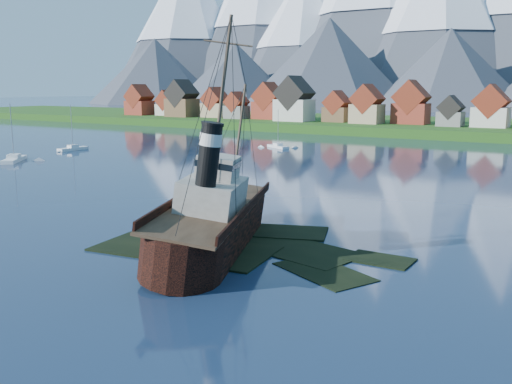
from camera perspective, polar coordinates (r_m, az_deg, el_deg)
The scene contains 9 objects.
ground at distance 58.09m, azimuth -3.56°, elevation -5.73°, with size 1400.00×1400.00×0.00m, color #192A46.
shoal at distance 58.93m, azimuth -0.92°, elevation -5.83°, with size 31.71×21.24×1.14m.
shore_bank at distance 218.29m, azimuth 23.53°, elevation 5.42°, with size 600.00×80.00×3.20m, color #274A15.
seawall at distance 180.94m, azimuth 21.66°, elevation 4.67°, with size 600.00×2.50×2.00m, color #3F3D38.
town at distance 208.19m, azimuth 13.83°, elevation 8.26°, with size 250.96×16.69×17.30m.
tugboat_wreck at distance 58.68m, azimuth -3.82°, elevation -2.53°, with size 7.03×30.27×23.99m.
sailboat_a at distance 135.66m, azimuth -23.03°, elevation 2.96°, with size 8.85×10.05×13.12m.
sailboat_b at distance 153.81m, azimuth -17.83°, elevation 4.10°, with size 2.36×8.44×12.15m.
sailboat_c at distance 152.50m, azimuth 2.21°, elevation 4.53°, with size 8.14×5.88×10.58m.
Camera 1 is at (32.61, -45.23, 16.29)m, focal length 40.00 mm.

